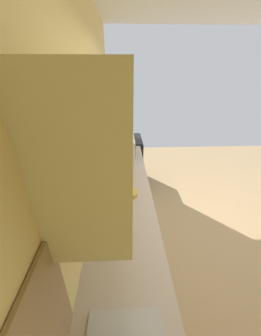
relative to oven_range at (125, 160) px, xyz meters
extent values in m
plane|color=tan|center=(-1.56, -1.24, -0.48)|extent=(6.89, 6.89, 0.00)
cube|color=#EDCC74|center=(-1.56, 0.39, 0.94)|extent=(4.43, 0.12, 2.84)
cube|color=beige|center=(-2.03, 0.04, -0.03)|extent=(3.33, 0.59, 0.91)
cube|color=#BAAB9F|center=(-2.03, 0.04, 0.44)|extent=(3.36, 0.62, 0.02)
cube|color=#332819|center=(-2.74, -0.26, -0.03)|extent=(0.01, 0.01, 0.84)
cube|color=#332819|center=(-2.27, -0.26, -0.03)|extent=(0.01, 0.01, 0.84)
cube|color=#332819|center=(-1.79, -0.26, -0.03)|extent=(0.01, 0.01, 0.84)
cube|color=#332819|center=(-1.31, -0.26, -0.03)|extent=(0.01, 0.01, 0.84)
cube|color=#332819|center=(-0.84, -0.26, -0.03)|extent=(0.01, 0.01, 0.84)
cube|color=beige|center=(-2.03, 0.17, 1.34)|extent=(1.91, 0.33, 0.70)
cube|color=black|center=(0.00, 0.00, -0.02)|extent=(0.70, 0.67, 0.93)
cube|color=black|center=(0.00, -0.34, -0.06)|extent=(0.55, 0.01, 0.51)
cube|color=black|center=(0.00, 0.00, 0.46)|extent=(0.67, 0.63, 0.02)
cube|color=black|center=(0.00, 0.31, 0.54)|extent=(0.67, 0.04, 0.18)
cylinder|color=#38383D|center=(-0.15, -0.12, 0.47)|extent=(0.11, 0.11, 0.01)
cylinder|color=#38383D|center=(0.15, -0.12, 0.47)|extent=(0.11, 0.11, 0.01)
cylinder|color=#38383D|center=(-0.15, 0.12, 0.47)|extent=(0.11, 0.11, 0.01)
cylinder|color=#38383D|center=(0.15, 0.12, 0.47)|extent=(0.11, 0.11, 0.01)
cube|color=white|center=(-0.78, 0.06, 0.60)|extent=(0.53, 0.40, 0.31)
cube|color=black|center=(-0.83, -0.14, 0.60)|extent=(0.33, 0.01, 0.21)
cube|color=#2D2D33|center=(-0.57, -0.14, 0.60)|extent=(0.10, 0.01, 0.21)
cylinder|color=gold|center=(-1.81, -0.03, 0.47)|extent=(0.18, 0.18, 0.05)
cylinder|color=gold|center=(-1.81, -0.03, 0.48)|extent=(0.14, 0.14, 0.02)
camera|label=1|loc=(-3.47, 0.03, 1.66)|focal=20.09mm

